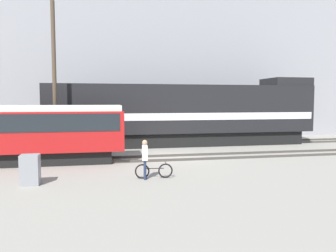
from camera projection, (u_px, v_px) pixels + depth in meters
ground_plane at (173, 157)px, 19.27m from camera, size 120.00×120.00×0.00m
track_near at (175, 157)px, 18.68m from camera, size 60.00×1.50×0.14m
track_far at (159, 145)px, 24.00m from camera, size 60.00×1.51×0.14m
building_backdrop at (146, 61)px, 30.81m from camera, size 46.77×6.00×14.15m
freight_locomotive at (185, 114)px, 24.20m from camera, size 19.47×3.04×5.03m
streetcar at (18, 131)px, 16.94m from camera, size 10.83×2.54×3.06m
bicycle at (154, 171)px, 13.96m from camera, size 1.62×0.44×0.69m
person at (145, 156)px, 13.71m from camera, size 0.25×0.37×1.67m
utility_pole_left at (54, 79)px, 19.67m from camera, size 0.25×0.25×9.22m
signal_box at (30, 170)px, 12.85m from camera, size 0.70×0.60×1.20m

